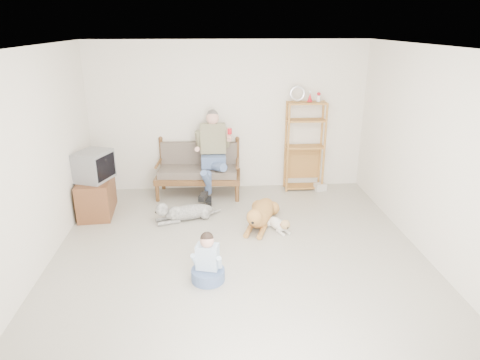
{
  "coord_description": "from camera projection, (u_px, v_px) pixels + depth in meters",
  "views": [
    {
      "loc": [
        -0.36,
        -4.92,
        2.95
      ],
      "look_at": [
        0.08,
        1.0,
        0.77
      ],
      "focal_mm": 32.0,
      "sensor_mm": 36.0,
      "label": 1
    }
  ],
  "objects": [
    {
      "name": "etagere",
      "position": [
        305.0,
        145.0,
        7.84
      ],
      "size": [
        0.73,
        0.32,
        1.93
      ],
      "color": "#B38038",
      "rests_on": "ground"
    },
    {
      "name": "wall_right",
      "position": [
        438.0,
        159.0,
        5.36
      ],
      "size": [
        0.0,
        5.5,
        5.5
      ],
      "primitive_type": "plane",
      "rotation": [
        1.57,
        0.0,
        -1.57
      ],
      "color": "silver",
      "rests_on": "ground"
    },
    {
      "name": "shaggy_dog",
      "position": [
        183.0,
        212.0,
        6.78
      ],
      "size": [
        1.09,
        0.49,
        0.34
      ],
      "rotation": [
        0.0,
        0.0,
        -1.26
      ],
      "color": "silver",
      "rests_on": "ground"
    },
    {
      "name": "crt_tv",
      "position": [
        94.0,
        166.0,
        6.76
      ],
      "size": [
        0.62,
        0.68,
        0.46
      ],
      "rotation": [
        0.0,
        0.0,
        -0.37
      ],
      "color": "slate",
      "rests_on": "tv_stand"
    },
    {
      "name": "loveseat",
      "position": [
        198.0,
        168.0,
        7.72
      ],
      "size": [
        1.55,
        0.81,
        0.95
      ],
      "rotation": [
        0.0,
        0.0,
        -0.08
      ],
      "color": "brown",
      "rests_on": "ground"
    },
    {
      "name": "ceiling",
      "position": [
        239.0,
        48.0,
        4.72
      ],
      "size": [
        5.5,
        5.5,
        0.0
      ],
      "primitive_type": "plane",
      "rotation": [
        3.14,
        0.0,
        0.0
      ],
      "color": "white",
      "rests_on": "ground"
    },
    {
      "name": "man",
      "position": [
        212.0,
        160.0,
        7.45
      ],
      "size": [
        0.59,
        0.84,
        1.36
      ],
      "color": "#546C9B",
      "rests_on": "loveseat"
    },
    {
      "name": "wall_outlet",
      "position": [
        163.0,
        174.0,
        8.02
      ],
      "size": [
        0.12,
        0.02,
        0.08
      ],
      "primitive_type": "cube",
      "color": "silver",
      "rests_on": "ground"
    },
    {
      "name": "wall_back",
      "position": [
        229.0,
        117.0,
        7.76
      ],
      "size": [
        5.0,
        0.0,
        5.0
      ],
      "primitive_type": "plane",
      "rotation": [
        1.57,
        0.0,
        0.0
      ],
      "color": "silver",
      "rests_on": "ground"
    },
    {
      "name": "golden_retriever",
      "position": [
        260.0,
        214.0,
        6.63
      ],
      "size": [
        0.64,
        1.34,
        0.42
      ],
      "rotation": [
        0.0,
        0.0,
        -0.33
      ],
      "color": "#B87A40",
      "rests_on": "ground"
    },
    {
      "name": "terrier",
      "position": [
        279.0,
        224.0,
        6.45
      ],
      "size": [
        0.33,
        0.57,
        0.23
      ],
      "rotation": [
        0.0,
        0.0,
        0.42
      ],
      "color": "white",
      "rests_on": "ground"
    },
    {
      "name": "wall_front",
      "position": [
        272.0,
        302.0,
        2.61
      ],
      "size": [
        5.0,
        0.0,
        5.0
      ],
      "primitive_type": "plane",
      "rotation": [
        -1.57,
        0.0,
        0.0
      ],
      "color": "silver",
      "rests_on": "ground"
    },
    {
      "name": "wall_left",
      "position": [
        27.0,
        169.0,
        5.01
      ],
      "size": [
        0.0,
        5.5,
        5.5
      ],
      "primitive_type": "plane",
      "rotation": [
        1.57,
        0.0,
        1.57
      ],
      "color": "silver",
      "rests_on": "ground"
    },
    {
      "name": "book_stack",
      "position": [
        320.0,
        187.0,
        8.02
      ],
      "size": [
        0.24,
        0.19,
        0.13
      ],
      "primitive_type": "cube",
      "rotation": [
        0.0,
        0.0,
        0.23
      ],
      "color": "silver",
      "rests_on": "ground"
    },
    {
      "name": "tv_stand",
      "position": [
        96.0,
        196.0,
        6.98
      ],
      "size": [
        0.56,
        0.93,
        0.6
      ],
      "rotation": [
        0.0,
        0.0,
        0.07
      ],
      "color": "brown",
      "rests_on": "ground"
    },
    {
      "name": "child",
      "position": [
        208.0,
        263.0,
        5.15
      ],
      "size": [
        0.41,
        0.41,
        0.65
      ],
      "rotation": [
        0.0,
        0.0,
        -0.26
      ],
      "color": "#546C9B",
      "rests_on": "ground"
    },
    {
      "name": "floor",
      "position": [
        240.0,
        261.0,
        5.65
      ],
      "size": [
        5.5,
        5.5,
        0.0
      ],
      "primitive_type": "plane",
      "color": "#BBB5A4",
      "rests_on": "ground"
    }
  ]
}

